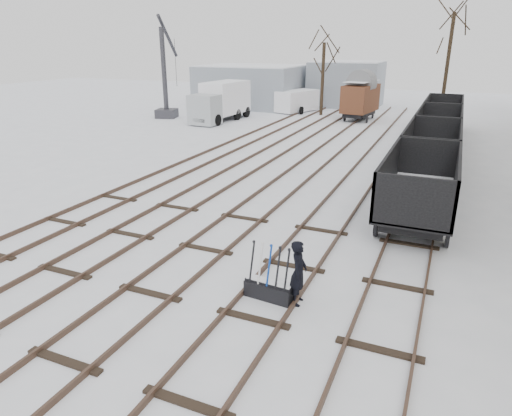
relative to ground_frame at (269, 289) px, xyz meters
The scene contains 16 objects.
ground 3.19m from the ground_frame, 160.45° to the right, with size 120.00×120.00×0.00m, color white.
tracks 12.96m from the ground_frame, 103.34° to the left, with size 13.90×52.00×0.16m.
shed_left 38.46m from the ground_frame, 114.59° to the left, with size 10.00×8.00×4.10m.
shed_right 39.61m from the ground_frame, 100.18° to the left, with size 7.00×6.00×4.50m.
ground_frame is the anchor object (origin of this frame).
worker 0.95m from the ground_frame, ahead, with size 0.63×0.41×1.73m, color black.
freight_wagon_a 7.91m from the ground_frame, 67.54° to the left, with size 2.49×6.24×2.55m.
freight_wagon_b 14.03m from the ground_frame, 77.59° to the left, with size 2.49×6.24×2.55m.
freight_wagon_c 20.32m from the ground_frame, 81.48° to the left, with size 2.49×6.24×2.55m.
freight_wagon_d 26.66m from the ground_frame, 83.52° to the left, with size 2.49×6.24×2.55m.
box_van_wagon 30.39m from the ground_frame, 97.10° to the left, with size 2.82×4.53×3.26m.
lorry 28.89m from the ground_frame, 119.99° to the left, with size 2.59×7.13×3.18m.
panel_van 34.18m from the ground_frame, 107.39° to the left, with size 3.33×4.93×2.00m.
crane 31.71m from the ground_frame, 128.39° to the left, with size 2.11×5.07×8.50m.
tree_far_left 32.63m from the ground_frame, 103.42° to the left, with size 0.30×0.30×6.30m, color black.
tree_far_right 32.82m from the ground_frame, 85.27° to the left, with size 0.30×0.30×8.56m, color black.
Camera 1 is at (6.82, -8.63, 6.32)m, focal length 32.00 mm.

